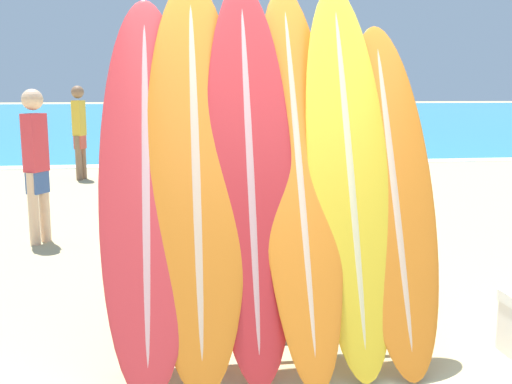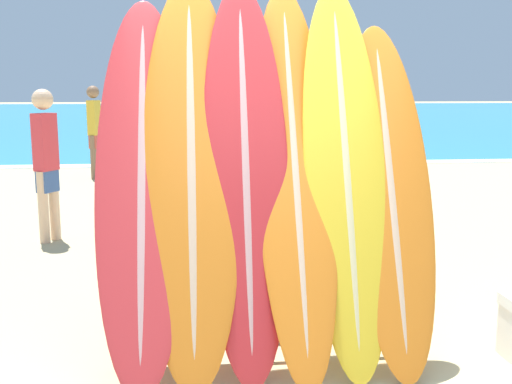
{
  "view_description": "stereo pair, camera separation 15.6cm",
  "coord_description": "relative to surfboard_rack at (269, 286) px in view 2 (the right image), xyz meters",
  "views": [
    {
      "loc": [
        -0.84,
        -2.91,
        1.68
      ],
      "look_at": [
        -0.25,
        1.35,
        0.94
      ],
      "focal_mm": 42.0,
      "sensor_mm": 36.0,
      "label": 1
    },
    {
      "loc": [
        -0.69,
        -2.93,
        1.68
      ],
      "look_at": [
        -0.25,
        1.35,
        0.94
      ],
      "focal_mm": 42.0,
      "sensor_mm": 36.0,
      "label": 2
    }
  ],
  "objects": [
    {
      "name": "surfboard_rack",
      "position": [
        0.0,
        0.0,
        0.0
      ],
      "size": [
        1.87,
        0.04,
        0.92
      ],
      "color": "slate",
      "rests_on": "ground_plane"
    },
    {
      "name": "ocean_water",
      "position": [
        0.25,
        39.28,
        -0.49
      ],
      "size": [
        120.0,
        60.0,
        0.01
      ],
      "color": "teal",
      "rests_on": "ground_plane"
    },
    {
      "name": "surfboard_slot_3",
      "position": [
        0.17,
        0.11,
        0.69
      ],
      "size": [
        0.49,
        1.24,
        2.37
      ],
      "color": "orange",
      "rests_on": "ground_plane"
    },
    {
      "name": "surfboard_slot_5",
      "position": [
        0.75,
        0.04,
        0.56
      ],
      "size": [
        0.52,
        0.96,
        2.1
      ],
      "color": "orange",
      "rests_on": "ground_plane"
    },
    {
      "name": "person_mid_beach",
      "position": [
        -2.06,
        3.25,
        0.43
      ],
      "size": [
        0.25,
        0.29,
        1.68
      ],
      "rotation": [
        0.0,
        0.0,
        4.21
      ],
      "color": "beige",
      "rests_on": "ground_plane"
    },
    {
      "name": "surfboard_slot_1",
      "position": [
        -0.46,
        0.1,
        0.71
      ],
      "size": [
        0.6,
        1.11,
        2.4
      ],
      "color": "orange",
      "rests_on": "ground_plane"
    },
    {
      "name": "surfboard_slot_0",
      "position": [
        -0.76,
        0.08,
        0.64
      ],
      "size": [
        0.55,
        1.1,
        2.26
      ],
      "color": "red",
      "rests_on": "ground_plane"
    },
    {
      "name": "surfboard_slot_2",
      "position": [
        -0.14,
        0.08,
        0.69
      ],
      "size": [
        0.53,
        0.98,
        2.36
      ],
      "color": "red",
      "rests_on": "ground_plane"
    },
    {
      "name": "surfboard_slot_4",
      "position": [
        0.48,
        0.08,
        0.69
      ],
      "size": [
        0.51,
        1.02,
        2.36
      ],
      "color": "yellow",
      "rests_on": "ground_plane"
    },
    {
      "name": "person_near_water",
      "position": [
        -2.31,
        8.07,
        0.46
      ],
      "size": [
        0.23,
        0.29,
        1.75
      ],
      "rotation": [
        0.0,
        0.0,
        4.39
      ],
      "color": "#846047",
      "rests_on": "ground_plane"
    }
  ]
}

